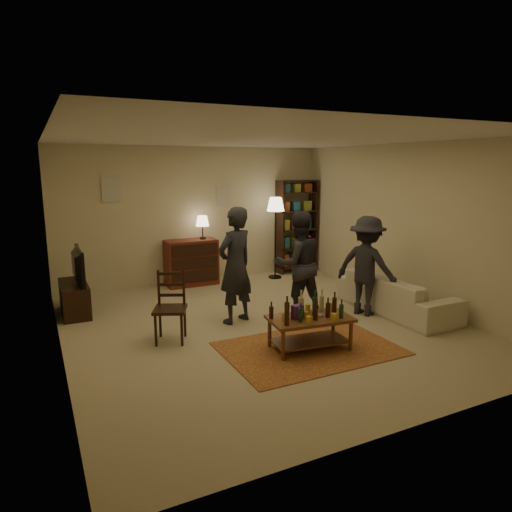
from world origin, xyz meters
TOP-DOWN VIEW (x-y plane):
  - floor at (0.00, 0.00)m, footprint 6.00×6.00m
  - room_shell at (-0.65, 2.98)m, footprint 6.00×6.00m
  - rug at (0.13, -1.07)m, footprint 2.20×1.50m
  - coffee_table at (0.12, -1.07)m, footprint 1.11×0.69m
  - dining_chair at (-1.38, 0.03)m, footprint 0.55×0.55m
  - tv_stand at (-2.44, 1.80)m, footprint 0.40×1.00m
  - dresser at (-0.19, 2.71)m, footprint 1.00×0.50m
  - bookshelf at (2.25, 2.78)m, footprint 0.90×0.34m
  - floor_lamp at (1.56, 2.48)m, footprint 0.36×0.36m
  - sofa at (2.20, -0.40)m, footprint 0.81×2.08m
  - person_left at (-0.30, 0.32)m, footprint 0.74×0.62m
  - person_right at (0.70, 0.19)m, footprint 0.85×0.69m
  - person_by_sofa at (1.70, -0.25)m, footprint 0.94×1.16m

SIDE VIEW (x-z plane):
  - floor at x=0.00m, z-range 0.00..0.00m
  - rug at x=0.13m, z-range 0.00..0.01m
  - sofa at x=2.20m, z-range 0.00..0.61m
  - tv_stand at x=-2.44m, z-range -0.14..0.91m
  - coffee_table at x=0.12m, z-range 0.00..0.78m
  - dresser at x=-0.19m, z-range -0.20..1.16m
  - dining_chair at x=-1.38m, z-range 0.02..0.99m
  - person_by_sofa at x=1.70m, z-range 0.00..1.57m
  - person_right at x=0.70m, z-range 0.00..1.65m
  - person_left at x=-0.30m, z-range 0.00..1.74m
  - bookshelf at x=2.25m, z-range 0.03..2.04m
  - floor_lamp at x=1.56m, z-range 0.59..2.28m
  - room_shell at x=-0.65m, z-range -1.19..4.81m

